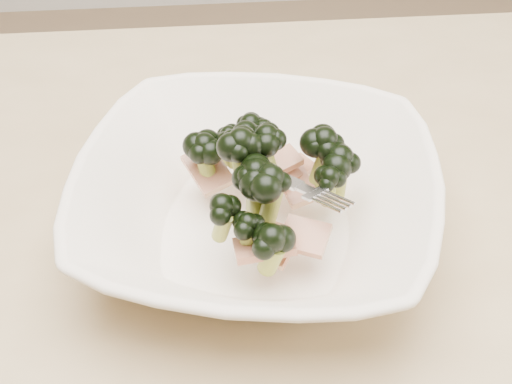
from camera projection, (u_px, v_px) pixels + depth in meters
dining_table at (195, 314)px, 0.69m from camera, size 1.20×0.80×0.75m
broccoli_dish at (257, 199)px, 0.61m from camera, size 0.37×0.37×0.12m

